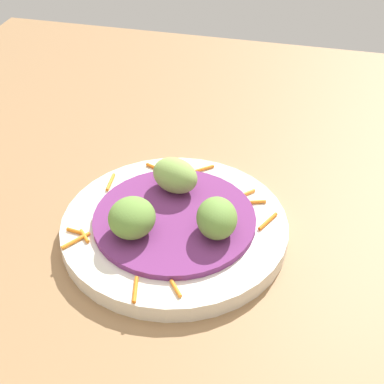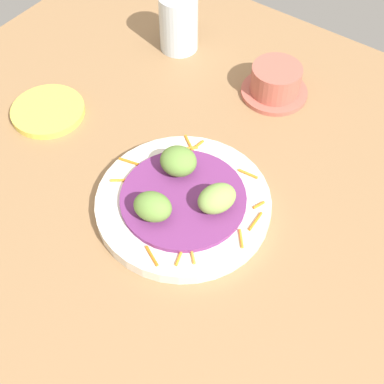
% 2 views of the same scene
% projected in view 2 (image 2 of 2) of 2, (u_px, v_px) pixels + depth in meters
% --- Properties ---
extents(table_surface, '(1.10, 1.10, 0.02)m').
position_uv_depth(table_surface, '(167.00, 238.00, 0.78)').
color(table_surface, '#936D47').
rests_on(table_surface, ground).
extents(main_plate, '(0.25, 0.25, 0.02)m').
position_uv_depth(main_plate, '(183.00, 204.00, 0.79)').
color(main_plate, silver).
rests_on(main_plate, table_surface).
extents(cabbage_bed, '(0.18, 0.18, 0.01)m').
position_uv_depth(cabbage_bed, '(183.00, 198.00, 0.78)').
color(cabbage_bed, '#702D6B').
rests_on(cabbage_bed, main_plate).
extents(carrot_garnish, '(0.24, 0.22, 0.00)m').
position_uv_depth(carrot_garnish, '(195.00, 198.00, 0.79)').
color(carrot_garnish, orange).
rests_on(carrot_garnish, main_plate).
extents(guac_scoop_left, '(0.06, 0.06, 0.04)m').
position_uv_depth(guac_scoop_left, '(178.00, 161.00, 0.80)').
color(guac_scoop_left, olive).
rests_on(guac_scoop_left, cabbage_bed).
extents(guac_scoop_center, '(0.06, 0.05, 0.04)m').
position_uv_depth(guac_scoop_center, '(154.00, 206.00, 0.75)').
color(guac_scoop_center, olive).
rests_on(guac_scoop_center, cabbage_bed).
extents(guac_scoop_right, '(0.06, 0.07, 0.04)m').
position_uv_depth(guac_scoop_right, '(217.00, 198.00, 0.75)').
color(guac_scoop_right, '#84A851').
rests_on(guac_scoop_right, cabbage_bed).
extents(side_plate_small, '(0.12, 0.12, 0.01)m').
position_uv_depth(side_plate_small, '(48.00, 111.00, 0.92)').
color(side_plate_small, '#E0CC4C').
rests_on(side_plate_small, table_surface).
extents(terracotta_bowl, '(0.11, 0.11, 0.05)m').
position_uv_depth(terracotta_bowl, '(276.00, 82.00, 0.93)').
color(terracotta_bowl, '#B75B4C').
rests_on(terracotta_bowl, table_surface).
extents(water_glass, '(0.07, 0.07, 0.10)m').
position_uv_depth(water_glass, '(179.00, 23.00, 0.99)').
color(water_glass, silver).
rests_on(water_glass, table_surface).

